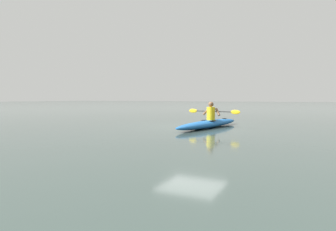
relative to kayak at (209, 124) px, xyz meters
The scene contains 3 objects.
ground_plane 0.76m from the kayak, ahead, with size 160.00×160.00×0.00m, color #384742.
kayak is the anchor object (origin of this frame).
kayaker 0.49m from the kayak, 99.97° to the right, with size 2.29×0.58×0.74m.
Camera 1 is at (-4.45, 11.16, 1.19)m, focal length 31.22 mm.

